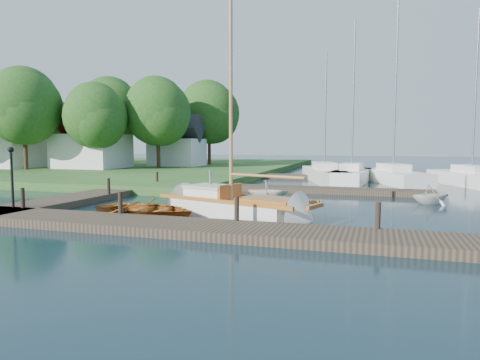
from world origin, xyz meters
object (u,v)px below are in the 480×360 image
(sailboat, at_px, (239,209))
(marina_boat_4, at_px, (472,177))
(mooring_post_4, at_px, (109,186))
(tree_3, at_px, (158,112))
(marina_boat_1, at_px, (324,173))
(dinghy, at_px, (146,207))
(tender_d, at_px, (431,193))
(marina_boat_2, at_px, (352,174))
(tree_1, at_px, (24,106))
(marina_boat_3, at_px, (393,175))
(lamp_post, at_px, (12,168))
(tender_a, at_px, (208,196))
(mooring_post_5, at_px, (157,178))
(tree_5, at_px, (38,120))
(tree_2, at_px, (96,116))
(house_b, at_px, (8,144))
(mooring_post_0, at_px, (23,198))
(tree_7, at_px, (209,113))
(tender_b, at_px, (268,189))
(mooring_post_2, at_px, (237,208))
(mooring_post_1, at_px, (120,203))
(house_a, at_px, (92,142))
(house_c, at_px, (177,146))
(mooring_post_3, at_px, (378,216))
(tree_4, at_px, (110,111))

(sailboat, bearing_deg, marina_boat_4, 74.52)
(mooring_post_4, bearing_deg, tree_3, 111.19)
(marina_boat_1, distance_m, marina_boat_4, 9.95)
(dinghy, distance_m, tender_d, 13.24)
(marina_boat_4, height_order, tree_3, marina_boat_4)
(marina_boat_2, height_order, tree_1, marina_boat_2)
(tender_d, bearing_deg, marina_boat_3, -25.42)
(lamp_post, relative_size, tender_a, 0.78)
(mooring_post_5, height_order, tree_5, tree_5)
(sailboat, bearing_deg, marina_boat_2, 97.65)
(tree_2, bearing_deg, house_b, -179.72)
(tree_3, bearing_deg, mooring_post_0, -74.26)
(lamp_post, height_order, tender_a, lamp_post)
(mooring_post_0, distance_m, mooring_post_4, 5.02)
(sailboat, bearing_deg, marina_boat_1, 104.75)
(tree_2, xyz_separation_m, tree_7, (6.00, 12.00, 0.95))
(marina_boat_1, bearing_deg, tender_b, 155.83)
(mooring_post_2, distance_m, mooring_post_5, 13.12)
(tender_d, relative_size, tree_3, 0.23)
(mooring_post_1, distance_m, house_a, 27.11)
(tree_2, height_order, tree_3, tree_3)
(mooring_post_1, xyz_separation_m, tender_a, (1.13, 5.68, -0.38))
(marina_boat_2, bearing_deg, house_c, 72.27)
(mooring_post_2, xyz_separation_m, marina_boat_3, (5.51, 18.95, -0.11))
(house_b, relative_size, tree_7, 0.62)
(mooring_post_2, bearing_deg, marina_boat_3, 73.77)
(mooring_post_3, bearing_deg, tree_3, 130.95)
(marina_boat_2, bearing_deg, marina_boat_4, -87.25)
(mooring_post_4, bearing_deg, sailboat, -20.55)
(dinghy, relative_size, tender_d, 2.05)
(marina_boat_1, distance_m, tree_4, 25.85)
(lamp_post, bearing_deg, sailboat, 12.91)
(mooring_post_0, bearing_deg, tree_7, 98.24)
(mooring_post_3, distance_m, tree_1, 34.92)
(house_a, relative_size, tree_3, 0.72)
(marina_boat_3, height_order, house_a, marina_boat_3)
(house_a, xyz_separation_m, tree_4, (-2.00, 6.05, 3.41))
(tree_4, bearing_deg, marina_boat_1, -17.06)
(mooring_post_2, distance_m, lamp_post, 9.57)
(house_c, bearing_deg, tree_7, 63.69)
(mooring_post_1, relative_size, marina_boat_3, 0.06)
(tree_7, bearing_deg, mooring_post_0, -81.76)
(mooring_post_5, distance_m, tree_2, 14.95)
(mooring_post_1, bearing_deg, marina_boat_1, 75.52)
(tender_a, bearing_deg, tree_2, 55.20)
(mooring_post_2, xyz_separation_m, house_a, (-21.50, 21.00, 2.26))
(tender_b, relative_size, marina_boat_4, 0.18)
(marina_boat_1, bearing_deg, tree_5, 63.03)
(tender_a, distance_m, tree_7, 27.94)
(mooring_post_4, distance_m, lamp_post, 5.23)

